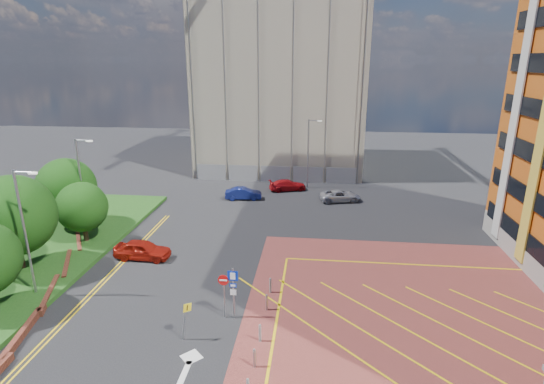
% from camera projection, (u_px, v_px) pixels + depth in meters
% --- Properties ---
extents(ground, '(140.00, 140.00, 0.00)m').
position_uv_depth(ground, '(222.00, 327.00, 23.86)').
color(ground, black).
rests_on(ground, ground).
extents(forecourt, '(26.00, 26.00, 0.02)m').
position_uv_depth(forecourt, '(481.00, 344.00, 22.42)').
color(forecourt, brown).
rests_on(forecourt, ground).
extents(grass_bed, '(14.00, 32.00, 0.30)m').
position_uv_depth(grass_bed, '(1.00, 261.00, 31.34)').
color(grass_bed, '#1C4315').
rests_on(grass_bed, ground).
extents(retaining_wall, '(6.06, 20.33, 0.40)m').
position_uv_depth(retaining_wall, '(46.00, 294.00, 26.90)').
color(retaining_wall, brown).
rests_on(retaining_wall, ground).
extents(tree_b, '(5.60, 5.60, 6.74)m').
position_uv_depth(tree_b, '(13.00, 216.00, 28.92)').
color(tree_b, '#3D2B1C').
rests_on(tree_b, grass_bed).
extents(tree_c, '(4.00, 4.00, 4.90)m').
position_uv_depth(tree_c, '(82.00, 207.00, 33.77)').
color(tree_c, '#3D2B1C').
rests_on(tree_c, grass_bed).
extents(tree_d, '(5.00, 5.00, 6.08)m').
position_uv_depth(tree_d, '(67.00, 187.00, 36.72)').
color(tree_d, '#3D2B1C').
rests_on(tree_d, grass_bed).
extents(lamp_left_near, '(1.53, 0.16, 8.00)m').
position_uv_depth(lamp_left_near, '(25.00, 228.00, 25.63)').
color(lamp_left_near, '#9EA0A8').
rests_on(lamp_left_near, grass_bed).
extents(lamp_left_far, '(1.53, 0.16, 8.00)m').
position_uv_depth(lamp_left_far, '(82.00, 182.00, 35.33)').
color(lamp_left_far, '#9EA0A8').
rests_on(lamp_left_far, grass_bed).
extents(lamp_back, '(1.53, 0.16, 8.00)m').
position_uv_depth(lamp_back, '(309.00, 151.00, 48.71)').
color(lamp_back, '#9EA0A8').
rests_on(lamp_back, ground).
extents(sign_cluster, '(1.17, 0.12, 3.20)m').
position_uv_depth(sign_cluster, '(230.00, 288.00, 24.18)').
color(sign_cluster, '#9EA0A8').
rests_on(sign_cluster, ground).
extents(warning_sign, '(0.61, 0.39, 2.25)m').
position_uv_depth(warning_sign, '(186.00, 317.00, 22.39)').
color(warning_sign, '#9EA0A8').
rests_on(warning_sign, ground).
extents(bollard_row, '(0.14, 11.14, 0.90)m').
position_uv_depth(bollard_row, '(258.00, 342.00, 21.90)').
color(bollard_row, '#9EA0A8').
rests_on(bollard_row, forecourt).
extents(construction_building, '(21.20, 19.20, 22.00)m').
position_uv_depth(construction_building, '(283.00, 86.00, 58.54)').
color(construction_building, '#B4A794').
rests_on(construction_building, ground).
extents(construction_fence, '(21.60, 0.06, 2.00)m').
position_uv_depth(construction_fence, '(283.00, 174.00, 51.93)').
color(construction_fence, gray).
rests_on(construction_fence, ground).
extents(car_red_left, '(4.26, 1.81, 1.44)m').
position_uv_depth(car_red_left, '(143.00, 250.00, 31.94)').
color(car_red_left, '#9B170D').
rests_on(car_red_left, ground).
extents(car_blue_back, '(4.04, 1.88, 1.28)m').
position_uv_depth(car_blue_back, '(243.00, 194.00, 45.61)').
color(car_blue_back, navy).
rests_on(car_blue_back, ground).
extents(car_red_back, '(4.56, 2.95, 1.23)m').
position_uv_depth(car_red_back, '(288.00, 185.00, 48.77)').
color(car_red_back, '#B50F15').
rests_on(car_red_back, ground).
extents(car_silver_back, '(4.68, 2.96, 1.20)m').
position_uv_depth(car_silver_back, '(340.00, 196.00, 44.97)').
color(car_silver_back, '#B9B9C1').
rests_on(car_silver_back, ground).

